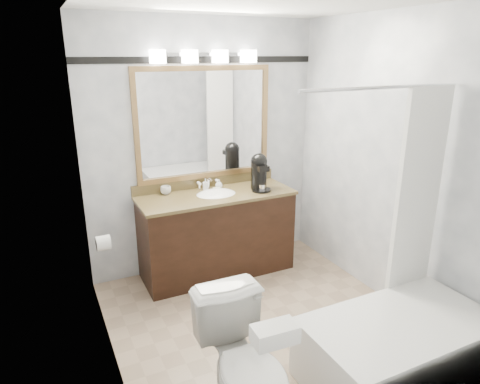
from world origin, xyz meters
name	(u,v)px	position (x,y,z in m)	size (l,w,h in m)	color
room	(268,181)	(0.00, 0.00, 1.25)	(2.42, 2.62, 2.52)	#9C8269
vanity	(217,232)	(0.00, 1.02, 0.44)	(1.53, 0.58, 0.97)	black
mirror	(204,123)	(0.00, 1.28, 1.50)	(1.40, 0.04, 1.10)	olive
vanity_light_bar	(205,56)	(0.00, 1.23, 2.13)	(1.02, 0.14, 0.12)	silver
accent_stripe	(202,60)	(0.00, 1.29, 2.10)	(2.40, 0.01, 0.06)	black
bathtub	(399,339)	(0.55, -0.90, 0.28)	(1.30, 0.75, 1.96)	white
tp_roll	(103,243)	(-1.14, 0.66, 0.70)	(0.12, 0.12, 0.11)	white
toilet	(247,368)	(-0.58, -0.81, 0.40)	(0.44, 0.78, 0.79)	white
tissue_box	(275,334)	(-0.58, -1.12, 0.84)	(0.23, 0.12, 0.09)	white
coffee_maker	(259,171)	(0.44, 0.96, 1.04)	(0.19, 0.24, 0.37)	black
cup_left	(166,190)	(-0.44, 1.22, 0.89)	(0.10, 0.10, 0.08)	white
soap_bottle_a	(206,184)	(-0.04, 1.19, 0.91)	(0.05, 0.05, 0.11)	white
soap_bottle_b	(219,184)	(0.10, 1.17, 0.90)	(0.07, 0.07, 0.09)	white
soap_bar	(217,189)	(0.06, 1.13, 0.86)	(0.07, 0.04, 0.02)	beige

